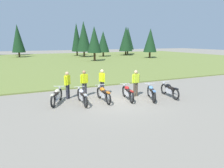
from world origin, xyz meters
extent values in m
plane|color=gray|center=(0.00, 0.00, 0.00)|extent=(140.00, 140.00, 0.00)
cube|color=olive|center=(0.00, 25.99, 0.05)|extent=(80.00, 44.00, 0.10)
cylinder|color=#47331E|center=(-5.43, 45.12, 0.55)|extent=(0.36, 0.36, 1.09)
cone|color=#143319|center=(-5.43, 45.12, 4.27)|extent=(2.96, 2.96, 6.36)
cylinder|color=#47331E|center=(20.48, 36.79, 0.67)|extent=(0.36, 0.36, 1.33)
cone|color=#143319|center=(20.48, 36.79, 4.16)|extent=(3.18, 3.18, 5.65)
cylinder|color=#47331E|center=(-5.35, 37.58, 0.56)|extent=(0.36, 0.36, 1.11)
cone|color=#143319|center=(-5.35, 37.58, 3.83)|extent=(2.70, 2.70, 5.43)
cylinder|color=#47331E|center=(7.18, 37.30, 0.54)|extent=(0.36, 0.36, 1.09)
cone|color=#143319|center=(7.18, 37.30, 4.37)|extent=(2.44, 2.44, 6.57)
cylinder|color=#47331E|center=(19.22, 24.85, 0.64)|extent=(0.36, 0.36, 1.27)
cone|color=#143319|center=(19.22, 24.85, 3.62)|extent=(2.71, 2.71, 4.71)
cylinder|color=#47331E|center=(6.64, 23.04, 0.75)|extent=(0.36, 0.36, 1.50)
cone|color=#143319|center=(6.64, 23.04, 3.73)|extent=(2.42, 2.42, 4.45)
cylinder|color=#47331E|center=(18.32, 33.76, 0.54)|extent=(0.36, 0.36, 1.08)
cone|color=#143319|center=(18.32, 33.76, 3.99)|extent=(3.26, 3.26, 5.81)
cylinder|color=#47331E|center=(7.58, 32.69, 0.63)|extent=(0.36, 0.36, 1.27)
cone|color=#143319|center=(7.58, 32.69, 4.45)|extent=(3.14, 3.14, 6.36)
cylinder|color=#47331E|center=(11.95, 32.47, 0.52)|extent=(0.36, 0.36, 1.04)
cone|color=#143319|center=(11.95, 32.47, 3.34)|extent=(2.78, 2.78, 4.61)
torus|color=black|center=(-2.97, 1.53, 0.35)|extent=(0.38, 0.68, 0.70)
torus|color=black|center=(-3.56, 0.26, 0.35)|extent=(0.38, 0.68, 0.70)
cube|color=silver|center=(-3.27, 0.90, 0.40)|extent=(0.45, 0.67, 0.28)
ellipsoid|color=beige|center=(-3.19, 1.06, 0.68)|extent=(0.44, 0.54, 0.22)
cube|color=black|center=(-3.36, 0.70, 0.62)|extent=(0.40, 0.53, 0.10)
cube|color=beige|center=(-3.56, 0.26, 0.69)|extent=(0.26, 0.35, 0.06)
cylinder|color=silver|center=(-3.01, 1.44, 0.86)|extent=(0.58, 0.29, 0.03)
sphere|color=silver|center=(-2.96, 1.55, 0.73)|extent=(0.14, 0.14, 0.14)
cylinder|color=silver|center=(-3.26, 0.56, 0.30)|extent=(0.29, 0.53, 0.07)
torus|color=black|center=(-1.96, 0.95, 0.35)|extent=(0.12, 0.70, 0.70)
torus|color=black|center=(-1.99, -0.45, 0.35)|extent=(0.12, 0.70, 0.70)
cube|color=silver|center=(-1.97, 0.25, 0.40)|extent=(0.21, 0.64, 0.28)
ellipsoid|color=#B7B7BC|center=(-1.97, 0.43, 0.68)|extent=(0.27, 0.49, 0.22)
cube|color=black|center=(-1.98, 0.03, 0.62)|extent=(0.23, 0.48, 0.10)
cube|color=#B7B7BC|center=(-1.99, -0.45, 0.69)|extent=(0.15, 0.32, 0.06)
cylinder|color=silver|center=(-1.96, 0.85, 0.86)|extent=(0.62, 0.05, 0.03)
sphere|color=silver|center=(-1.96, 0.97, 0.73)|extent=(0.14, 0.14, 0.14)
cylinder|color=silver|center=(-1.84, -0.06, 0.30)|extent=(0.08, 0.55, 0.07)
torus|color=black|center=(-0.71, 0.93, 0.35)|extent=(0.10, 0.70, 0.70)
torus|color=black|center=(-0.70, -0.47, 0.35)|extent=(0.10, 0.70, 0.70)
cube|color=silver|center=(-0.70, 0.23, 0.40)|extent=(0.20, 0.64, 0.28)
ellipsoid|color=orange|center=(-0.71, 0.41, 0.68)|extent=(0.26, 0.48, 0.22)
cube|color=black|center=(-0.70, 0.01, 0.62)|extent=(0.22, 0.48, 0.10)
cube|color=orange|center=(-0.70, -0.47, 0.69)|extent=(0.14, 0.32, 0.06)
cylinder|color=silver|center=(-0.71, 0.83, 0.86)|extent=(0.62, 0.03, 0.03)
sphere|color=silver|center=(-0.71, 0.95, 0.73)|extent=(0.14, 0.14, 0.14)
cylinder|color=silver|center=(-0.56, -0.07, 0.30)|extent=(0.07, 0.55, 0.07)
torus|color=black|center=(0.87, 0.65, 0.35)|extent=(0.22, 0.71, 0.70)
torus|color=black|center=(0.62, -0.73, 0.35)|extent=(0.22, 0.71, 0.70)
cube|color=silver|center=(0.74, -0.04, 0.40)|extent=(0.31, 0.67, 0.28)
ellipsoid|color=#AD1919|center=(0.78, 0.13, 0.68)|extent=(0.34, 0.52, 0.22)
cube|color=black|center=(0.70, -0.26, 0.62)|extent=(0.30, 0.51, 0.10)
cube|color=#AD1919|center=(0.62, -0.73, 0.69)|extent=(0.19, 0.34, 0.06)
cylinder|color=silver|center=(0.85, 0.55, 0.86)|extent=(0.62, 0.14, 0.03)
sphere|color=silver|center=(0.87, 0.67, 0.73)|extent=(0.14, 0.14, 0.14)
cylinder|color=silver|center=(0.83, -0.36, 0.30)|extent=(0.17, 0.55, 0.07)
torus|color=black|center=(2.33, 0.07, 0.35)|extent=(0.36, 0.69, 0.70)
torus|color=black|center=(1.79, -1.22, 0.35)|extent=(0.36, 0.69, 0.70)
cube|color=silver|center=(2.06, -0.58, 0.40)|extent=(0.43, 0.67, 0.28)
ellipsoid|color=#598CC6|center=(2.13, -0.41, 0.68)|extent=(0.42, 0.54, 0.22)
cube|color=black|center=(1.98, -0.78, 0.62)|extent=(0.39, 0.53, 0.10)
cube|color=#598CC6|center=(1.79, -1.22, 0.69)|extent=(0.25, 0.35, 0.06)
cylinder|color=silver|center=(2.29, -0.02, 0.86)|extent=(0.59, 0.27, 0.03)
sphere|color=silver|center=(2.34, 0.09, 0.73)|extent=(0.14, 0.14, 0.14)
cylinder|color=silver|center=(2.08, -0.91, 0.30)|extent=(0.27, 0.54, 0.07)
torus|color=black|center=(3.54, 0.14, 0.35)|extent=(0.20, 0.71, 0.70)
torus|color=black|center=(3.34, -1.25, 0.35)|extent=(0.20, 0.71, 0.70)
cube|color=silver|center=(3.44, -0.55, 0.40)|extent=(0.29, 0.66, 0.28)
ellipsoid|color=black|center=(3.47, -0.38, 0.68)|extent=(0.33, 0.51, 0.22)
cube|color=black|center=(3.41, -0.77, 0.62)|extent=(0.29, 0.51, 0.10)
cube|color=black|center=(3.34, -1.25, 0.69)|extent=(0.18, 0.34, 0.06)
cylinder|color=silver|center=(3.53, 0.04, 0.86)|extent=(0.62, 0.12, 0.03)
sphere|color=silver|center=(3.55, 0.16, 0.73)|extent=(0.14, 0.14, 0.14)
cylinder|color=silver|center=(3.54, -0.87, 0.30)|extent=(0.15, 0.55, 0.07)
cylinder|color=#4C4233|center=(1.48, 0.45, 0.44)|extent=(0.14, 0.14, 0.88)
cylinder|color=#4C4233|center=(1.66, 0.46, 0.44)|extent=(0.14, 0.14, 0.88)
cube|color=#C6E52D|center=(1.57, 0.46, 1.16)|extent=(0.37, 0.24, 0.56)
sphere|color=tan|center=(1.57, 0.46, 1.56)|extent=(0.22, 0.22, 0.22)
cylinder|color=#C6E52D|center=(1.34, 0.44, 1.14)|extent=(0.09, 0.09, 0.52)
cylinder|color=#C6E52D|center=(1.80, 0.47, 1.14)|extent=(0.09, 0.09, 0.52)
cylinder|color=#2D2D38|center=(-1.33, 1.71, 0.44)|extent=(0.14, 0.14, 0.88)
cylinder|color=#2D2D38|center=(-1.51, 1.66, 0.44)|extent=(0.14, 0.14, 0.88)
cube|color=#D8EA19|center=(-1.42, 1.68, 1.16)|extent=(0.41, 0.31, 0.56)
sphere|color=#9E7051|center=(-1.42, 1.68, 1.56)|extent=(0.22, 0.22, 0.22)
cylinder|color=#D8EA19|center=(-1.20, 1.74, 1.14)|extent=(0.09, 0.09, 0.52)
cylinder|color=#D8EA19|center=(-1.64, 1.62, 1.14)|extent=(0.09, 0.09, 0.52)
cylinder|color=#2D2D38|center=(-2.55, 1.55, 0.44)|extent=(0.14, 0.14, 0.88)
cylinder|color=#2D2D38|center=(-2.43, 1.69, 0.44)|extent=(0.14, 0.14, 0.88)
cube|color=#D8EA19|center=(-2.49, 1.62, 1.16)|extent=(0.40, 0.42, 0.56)
sphere|color=tan|center=(-2.49, 1.62, 1.56)|extent=(0.22, 0.22, 0.22)
cylinder|color=#D8EA19|center=(-2.64, 1.45, 1.14)|extent=(0.09, 0.09, 0.52)
cylinder|color=#D8EA19|center=(-2.33, 1.79, 1.14)|extent=(0.09, 0.09, 0.52)
cylinder|color=#2D2D38|center=(-0.21, 1.56, 0.44)|extent=(0.14, 0.14, 0.88)
cylinder|color=#2D2D38|center=(-0.27, 1.73, 0.44)|extent=(0.14, 0.14, 0.88)
cube|color=#D8EA19|center=(-0.24, 1.65, 1.16)|extent=(0.33, 0.41, 0.56)
sphere|color=beige|center=(-0.24, 1.65, 1.56)|extent=(0.22, 0.22, 0.22)
cylinder|color=#D8EA19|center=(-0.16, 1.43, 1.14)|extent=(0.09, 0.09, 0.52)
cylinder|color=#D8EA19|center=(-0.32, 1.86, 1.14)|extent=(0.09, 0.09, 0.52)
camera|label=1|loc=(-4.85, -10.36, 3.44)|focal=32.46mm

